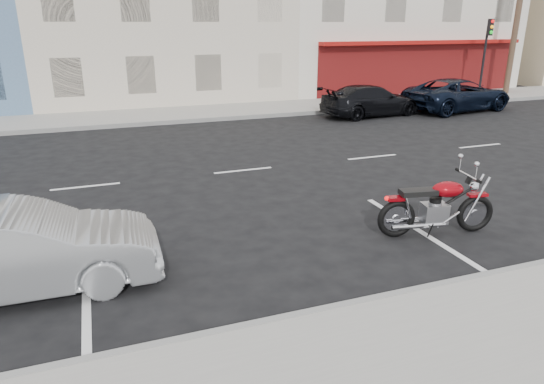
{
  "coord_description": "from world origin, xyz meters",
  "views": [
    {
      "loc": [
        -5.57,
        -12.03,
        3.77
      ],
      "look_at": [
        -2.66,
        -4.07,
        0.8
      ],
      "focal_mm": 32.0,
      "sensor_mm": 36.0,
      "label": 1
    }
  ],
  "objects": [
    {
      "name": "suv_far",
      "position": [
        9.81,
        5.71,
        0.71
      ],
      "size": [
        5.4,
        3.05,
        1.42
      ],
      "primitive_type": "imported",
      "rotation": [
        0.0,
        0.0,
        1.71
      ],
      "color": "black",
      "rests_on": "ground"
    },
    {
      "name": "curb_far",
      "position": [
        -5.0,
        7.0,
        0.08
      ],
      "size": [
        80.0,
        0.12,
        0.16
      ],
      "primitive_type": "cube",
      "color": "gray",
      "rests_on": "ground"
    },
    {
      "name": "traffic_light",
      "position": [
        13.5,
        8.33,
        2.56
      ],
      "size": [
        0.26,
        0.3,
        3.8
      ],
      "color": "black",
      "rests_on": "sidewalk_far"
    },
    {
      "name": "utility_pole",
      "position": [
        15.5,
        8.6,
        4.74
      ],
      "size": [
        1.8,
        0.3,
        9.0
      ],
      "color": "#422D1E",
      "rests_on": "sidewalk_far"
    },
    {
      "name": "sedan_silver",
      "position": [
        -6.86,
        -4.84,
        0.66
      ],
      "size": [
        4.04,
        1.49,
        1.32
      ],
      "primitive_type": "imported",
      "rotation": [
        0.0,
        0.0,
        1.55
      ],
      "color": "#9C9FA3",
      "rests_on": "ground"
    },
    {
      "name": "motorcycle",
      "position": [
        0.97,
        -5.38,
        0.52
      ],
      "size": [
        2.27,
        0.84,
        1.15
      ],
      "rotation": [
        0.0,
        0.0,
        -0.19
      ],
      "color": "black",
      "rests_on": "ground"
    },
    {
      "name": "curb_near",
      "position": [
        -5.0,
        -7.0,
        0.08
      ],
      "size": [
        80.0,
        0.12,
        0.16
      ],
      "primitive_type": "cube",
      "color": "gray",
      "rests_on": "ground"
    },
    {
      "name": "fire_hydrant",
      "position": [
        12.0,
        8.5,
        0.53
      ],
      "size": [
        0.2,
        0.2,
        0.72
      ],
      "color": "beige",
      "rests_on": "sidewalk_far"
    },
    {
      "name": "ground",
      "position": [
        0.0,
        0.0,
        0.0
      ],
      "size": [
        120.0,
        120.0,
        0.0
      ],
      "primitive_type": "plane",
      "color": "black",
      "rests_on": "ground"
    },
    {
      "name": "sidewalk_far",
      "position": [
        -5.0,
        8.7,
        0.07
      ],
      "size": [
        80.0,
        3.4,
        0.15
      ],
      "primitive_type": "cube",
      "color": "gray",
      "rests_on": "ground"
    },
    {
      "name": "car_far",
      "position": [
        5.46,
        5.92,
        0.65
      ],
      "size": [
        4.65,
        2.31,
        1.3
      ],
      "primitive_type": "imported",
      "rotation": [
        0.0,
        0.0,
        1.68
      ],
      "color": "black",
      "rests_on": "ground"
    }
  ]
}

